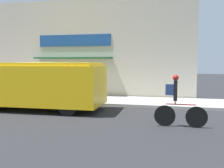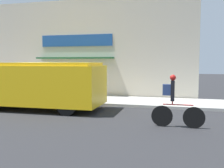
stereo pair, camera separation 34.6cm
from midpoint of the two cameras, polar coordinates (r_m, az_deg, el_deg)
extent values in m
plane|color=#2B2B2D|center=(13.94, -16.10, -4.12)|extent=(70.00, 70.00, 0.00)
cube|color=#ADAAA3|center=(15.17, -13.43, -3.07)|extent=(28.00, 2.87, 0.13)
cube|color=beige|center=(16.48, -11.10, 7.53)|extent=(15.70, 0.18, 5.83)
cube|color=#1E4C93|center=(16.11, -8.84, 9.35)|extent=(4.53, 0.05, 0.69)
cube|color=#235633|center=(15.78, -9.22, 5.62)|extent=(4.75, 0.66, 0.10)
cube|color=yellow|center=(11.75, -13.54, -0.21)|extent=(4.37, 2.34, 1.69)
cube|color=yellow|center=(11.70, -13.63, 4.24)|extent=(4.02, 2.16, 0.13)
cube|color=red|center=(13.50, -15.57, 0.76)|extent=(0.03, 0.44, 0.44)
cylinder|color=black|center=(13.89, -21.07, -2.63)|extent=(0.80, 0.28, 0.79)
cylinder|color=black|center=(12.31, -7.04, -3.28)|extent=(0.80, 0.28, 0.79)
cylinder|color=black|center=(10.54, -10.48, -4.72)|extent=(0.80, 0.28, 0.79)
cylinder|color=black|center=(8.92, 16.87, -6.94)|extent=(0.70, 0.04, 0.70)
cylinder|color=black|center=(8.91, 10.31, -6.81)|extent=(0.70, 0.04, 0.70)
cylinder|color=red|center=(8.83, 13.65, -4.35)|extent=(0.96, 0.04, 0.04)
cylinder|color=red|center=(8.82, 12.50, -3.94)|extent=(0.04, 0.04, 0.12)
cube|color=black|center=(8.77, 12.55, -1.42)|extent=(0.12, 0.20, 0.66)
sphere|color=red|center=(8.73, 12.60, 1.39)|extent=(0.19, 0.19, 0.19)
cube|color=navy|center=(8.77, 11.31, -1.20)|extent=(0.26, 0.14, 0.36)
camera|label=1|loc=(0.17, -90.81, -0.07)|focal=42.00mm
camera|label=2|loc=(0.17, 89.19, 0.07)|focal=42.00mm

